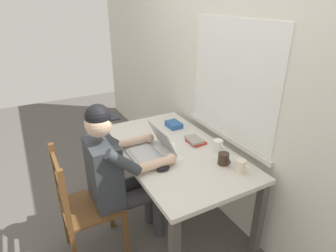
% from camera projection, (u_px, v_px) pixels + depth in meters
% --- Properties ---
extents(ground_plane, '(8.00, 8.00, 0.00)m').
position_uv_depth(ground_plane, '(173.00, 218.00, 2.64)').
color(ground_plane, '#56514C').
extents(back_wall, '(6.00, 0.08, 2.60)m').
position_uv_depth(back_wall, '(226.00, 75.00, 2.32)').
color(back_wall, silver).
rests_on(back_wall, ground).
extents(desk, '(1.43, 0.82, 0.74)m').
position_uv_depth(desk, '(173.00, 158.00, 2.38)').
color(desk, beige).
rests_on(desk, ground).
extents(seated_person, '(0.50, 0.60, 1.24)m').
position_uv_depth(seated_person, '(118.00, 171.00, 2.14)').
color(seated_person, '#33383D').
rests_on(seated_person, ground).
extents(wooden_chair, '(0.42, 0.42, 0.93)m').
position_uv_depth(wooden_chair, '(84.00, 207.00, 2.12)').
color(wooden_chair, brown).
rests_on(wooden_chair, ground).
extents(laptop, '(0.33, 0.33, 0.22)m').
position_uv_depth(laptop, '(151.00, 148.00, 2.25)').
color(laptop, '#ADAFB2').
rests_on(laptop, desk).
extents(computer_mouse, '(0.06, 0.10, 0.03)m').
position_uv_depth(computer_mouse, '(163.00, 168.00, 2.04)').
color(computer_mouse, black).
rests_on(computer_mouse, desk).
extents(coffee_mug_white, '(0.12, 0.08, 0.10)m').
position_uv_depth(coffee_mug_white, '(218.00, 146.00, 2.28)').
color(coffee_mug_white, white).
rests_on(coffee_mug_white, desk).
extents(coffee_mug_dark, '(0.12, 0.08, 0.09)m').
position_uv_depth(coffee_mug_dark, '(224.00, 159.00, 2.11)').
color(coffee_mug_dark, '#38281E').
rests_on(coffee_mug_dark, desk).
extents(coffee_mug_spare, '(0.11, 0.07, 0.10)m').
position_uv_depth(coffee_mug_spare, '(241.00, 166.00, 2.01)').
color(coffee_mug_spare, beige).
rests_on(coffee_mug_spare, desk).
extents(book_stack_main, '(0.18, 0.14, 0.04)m').
position_uv_depth(book_stack_main, '(195.00, 141.00, 2.43)').
color(book_stack_main, '#BC332D').
rests_on(book_stack_main, desk).
extents(book_stack_side, '(0.16, 0.13, 0.05)m').
position_uv_depth(book_stack_side, '(174.00, 125.00, 2.72)').
color(book_stack_side, '#2D5B9E').
rests_on(book_stack_side, desk).
extents(paper_pile_near_laptop, '(0.27, 0.25, 0.01)m').
position_uv_depth(paper_pile_near_laptop, '(165.00, 149.00, 2.33)').
color(paper_pile_near_laptop, white).
rests_on(paper_pile_near_laptop, desk).
extents(paper_pile_back_corner, '(0.25, 0.22, 0.00)m').
position_uv_depth(paper_pile_back_corner, '(166.00, 156.00, 2.23)').
color(paper_pile_back_corner, silver).
rests_on(paper_pile_back_corner, desk).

